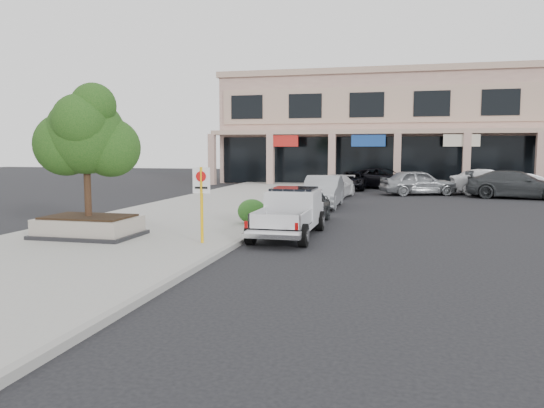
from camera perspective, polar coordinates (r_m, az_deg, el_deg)
The scene contains 19 objects.
ground at distance 15.34m, azimuth 0.88°, elevation -5.30°, with size 120.00×120.00×0.00m, color black.
sidewalk at distance 22.67m, azimuth -9.35°, elevation -1.51°, with size 8.00×52.00×0.15m, color gray.
curb at distance 21.44m, azimuth 0.42°, elevation -1.86°, with size 0.20×52.00×0.15m, color gray.
strip_mall at distance 48.85m, azimuth 19.40°, elevation 7.71°, with size 40.55×12.43×9.50m.
planter at distance 18.23m, azimuth -19.09°, elevation -2.31°, with size 3.20×2.20×0.68m.
planter_tree at distance 18.12m, azimuth -18.79°, elevation 6.97°, with size 2.90×2.55×4.00m.
no_parking_sign at distance 16.09m, azimuth -7.59°, elevation 1.05°, with size 0.55×0.09×2.30m.
hedge at distance 20.20m, azimuth -2.18°, elevation -0.79°, with size 1.10×0.99×0.94m, color #164D1A.
pickup_truck at distance 17.97m, azimuth 1.78°, elevation -1.00°, with size 1.92×5.18×1.63m, color silver, non-canonical shape.
curb_car_a at distance 21.42m, azimuth 3.58°, elevation -0.25°, with size 1.60×3.98×1.36m, color #2F3234.
curb_car_b at distance 27.21m, azimuth 5.49°, elevation 1.34°, with size 1.71×4.91×1.62m, color #A2A5AA.
curb_car_c at distance 32.83m, azimuth 6.72°, elevation 1.88°, with size 1.88×4.62×1.34m, color silver.
curb_car_d at distance 39.19m, azimuth 8.56°, elevation 2.51°, with size 2.20×4.76×1.32m, color black.
lot_car_a at distance 35.53m, azimuth 15.45°, elevation 2.26°, with size 1.95×4.84×1.65m, color gray.
lot_car_b at distance 37.37m, azimuth 22.48°, elevation 2.19°, with size 1.74×4.98×1.64m, color silver.
lot_car_c at distance 35.13m, azimuth 24.81°, elevation 1.91°, with size 2.35×5.78×1.68m, color #303335.
lot_car_d at distance 40.63m, azimuth 11.85°, elevation 2.72°, with size 2.56×5.56×1.55m, color black.
lot_car_e at distance 37.64m, azimuth 25.29°, elevation 1.92°, with size 1.66×4.12×1.40m, color #999BA1.
lot_car_f at distance 37.26m, azimuth 26.07°, elevation 1.86°, with size 1.50×4.31×1.42m, color white.
Camera 1 is at (3.35, -14.66, 3.00)m, focal length 35.00 mm.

